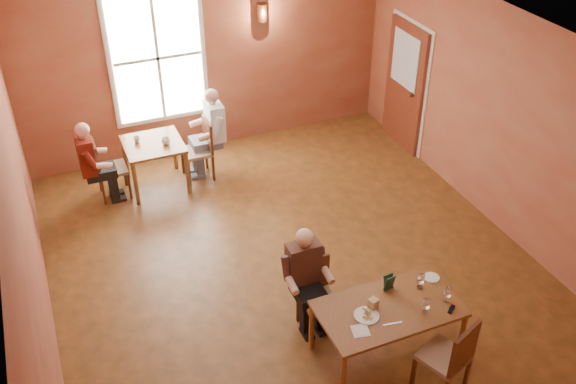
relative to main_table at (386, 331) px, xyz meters
name	(u,v)px	position (x,y,z in m)	size (l,w,h in m)	color
ground	(294,266)	(-0.34, 1.74, -0.35)	(6.00, 7.00, 0.01)	brown
wall_back	(208,61)	(-0.34, 5.24, 1.15)	(6.00, 0.04, 3.00)	brown
wall_left	(26,229)	(-3.34, 1.74, 1.15)	(0.04, 7.00, 3.00)	brown
wall_right	(502,123)	(2.66, 1.74, 1.15)	(0.04, 7.00, 3.00)	brown
ceiling	(295,47)	(-0.34, 1.74, 2.65)	(6.00, 7.00, 0.04)	white
window	(158,58)	(-1.14, 5.19, 1.35)	(1.36, 0.10, 1.96)	white
door	(404,86)	(2.60, 4.04, 0.70)	(0.12, 1.04, 2.10)	maroon
wall_sconce	(262,13)	(0.56, 5.14, 1.85)	(0.16, 0.16, 0.28)	brown
main_table	(386,331)	(0.00, 0.00, 0.00)	(1.50, 0.85, 0.70)	brown
chair_diner_main	(319,298)	(-0.50, 0.65, 0.10)	(0.40, 0.40, 0.90)	brown
diner_main	(321,289)	(-0.50, 0.62, 0.26)	(0.49, 0.49, 1.23)	#452A1F
chair_empty	(444,355)	(0.30, -0.63, 0.14)	(0.44, 0.44, 0.99)	#532A11
plate_food	(367,315)	(-0.28, -0.03, 0.37)	(0.27, 0.27, 0.03)	white
sandwich	(373,305)	(-0.16, 0.05, 0.41)	(0.09, 0.09, 0.11)	tan
goblet_a	(421,281)	(0.46, 0.13, 0.45)	(0.08, 0.08, 0.20)	white
goblet_b	(447,295)	(0.61, -0.16, 0.45)	(0.08, 0.08, 0.20)	white
goblet_c	(426,306)	(0.31, -0.22, 0.45)	(0.08, 0.08, 0.20)	white
menu_stand	(389,283)	(0.13, 0.24, 0.45)	(0.12, 0.06, 0.20)	#213C28
knife	(393,324)	(-0.08, -0.22, 0.35)	(0.20, 0.02, 0.00)	#B3B3C5
napkin	(360,331)	(-0.43, -0.18, 0.36)	(0.17, 0.17, 0.01)	white
side_plate	(432,278)	(0.67, 0.22, 0.36)	(0.18, 0.18, 0.01)	white
sunglasses	(451,309)	(0.59, -0.29, 0.36)	(0.13, 0.04, 0.02)	black
second_table	(156,165)	(-1.53, 4.31, 0.03)	(0.86, 0.86, 0.76)	brown
chair_diner_white	(197,150)	(-0.88, 4.31, 0.13)	(0.43, 0.43, 0.97)	#543216
diner_white	(197,139)	(-0.85, 4.31, 0.33)	(0.55, 0.55, 1.36)	white
chair_diner_maroon	(112,168)	(-2.18, 4.31, 0.13)	(0.42, 0.42, 0.96)	#502F18
diner_maroon	(108,159)	(-2.21, 4.31, 0.29)	(0.51, 0.51, 1.28)	maroon
cup_a	(166,141)	(-1.35, 4.21, 0.45)	(0.12, 0.12, 0.10)	white
cup_b	(137,140)	(-1.74, 4.42, 0.45)	(0.10, 0.10, 0.09)	white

